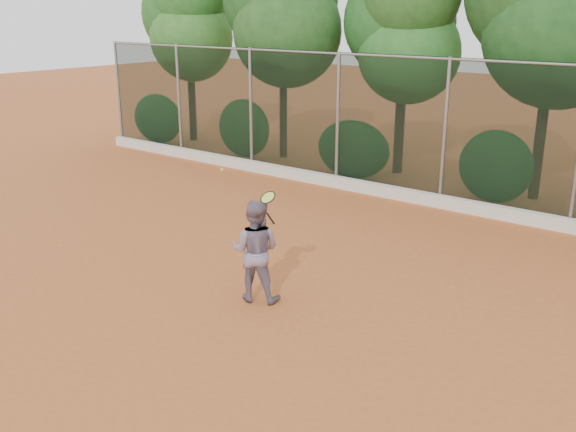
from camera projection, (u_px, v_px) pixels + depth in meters
The scene contains 7 objects.
ground at pixel (250, 305), 10.28m from camera, with size 80.00×80.00×0.00m, color #B75D2B.
concrete_curb at pixel (436, 201), 15.36m from camera, with size 24.00×0.20×0.30m, color silver.
tennis_player at pixel (255, 251), 10.25m from camera, with size 0.82×0.64×1.69m, color slate.
chainlink_fence at pixel (445, 129), 14.97m from camera, with size 24.09×0.09×3.50m.
foliage_backdrop at pixel (466, 14), 16.00m from camera, with size 23.70×3.63×7.55m.
tennis_racket at pixel (268, 200), 9.72m from camera, with size 0.28×0.27×0.55m.
tennis_ball_in_flight at pixel (222, 170), 11.03m from camera, with size 0.07×0.07×0.07m.
Camera 1 is at (6.20, -7.01, 4.52)m, focal length 40.00 mm.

